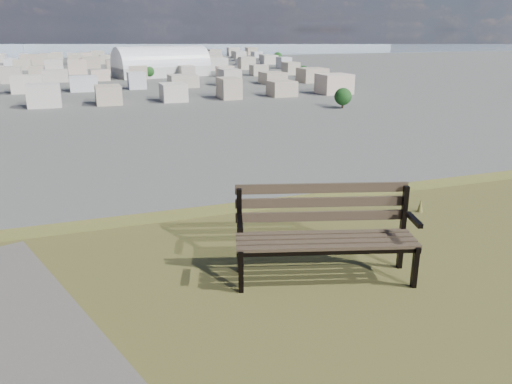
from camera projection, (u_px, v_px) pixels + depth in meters
name	position (u px, v px, depth m)	size (l,w,h in m)	color
park_bench	(324.00, 228.00, 4.88)	(1.81, 1.02, 0.91)	#483A29
arena	(162.00, 67.00, 305.36)	(59.83, 35.90, 23.60)	beige
city_blocks	(75.00, 64.00, 362.81)	(395.00, 361.00, 7.00)	#BEB5A7
city_trees	(27.00, 71.00, 286.41)	(406.52, 387.20, 9.98)	#362A1B
bay_water	(71.00, 47.00, 816.35)	(2400.00, 700.00, 0.12)	#8EA4B5
far_hills	(43.00, 31.00, 1239.00)	(2050.00, 340.00, 60.00)	#8A98AC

